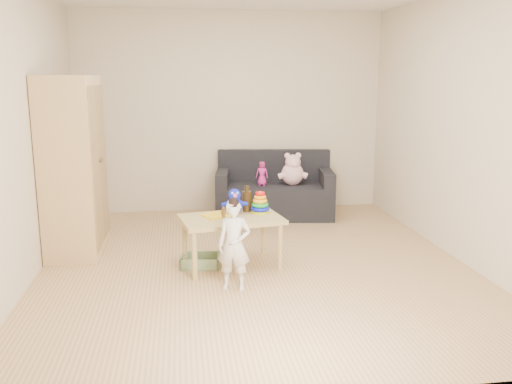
{
  "coord_description": "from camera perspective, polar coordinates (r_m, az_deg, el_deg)",
  "views": [
    {
      "loc": [
        -0.68,
        -4.9,
        1.75
      ],
      "look_at": [
        0.05,
        0.25,
        0.65
      ],
      "focal_mm": 38.0,
      "sensor_mm": 36.0,
      "label": 1
    }
  ],
  "objects": [
    {
      "name": "pink_bear",
      "position": [
        6.89,
        3.87,
        2.19
      ],
      "size": [
        0.36,
        0.33,
        0.35
      ],
      "primitive_type": null,
      "rotation": [
        0.0,
        0.0,
        -0.26
      ],
      "color": "#FFBBCA",
      "rests_on": "sofa"
    },
    {
      "name": "ring_stacker",
      "position": [
        5.18,
        0.43,
        -1.3
      ],
      "size": [
        0.18,
        0.18,
        0.21
      ],
      "color": "#BACB0A",
      "rests_on": "play_table"
    },
    {
      "name": "room",
      "position": [
        4.97,
        -0.17,
        6.74
      ],
      "size": [
        4.5,
        4.5,
        4.5
      ],
      "color": "tan",
      "rests_on": "ground"
    },
    {
      "name": "yellow_book",
      "position": [
        5.07,
        -4.27,
        -2.47
      ],
      "size": [
        0.29,
        0.29,
        0.02
      ],
      "primitive_type": "cube",
      "rotation": [
        0.0,
        0.0,
        0.52
      ],
      "color": "yellow",
      "rests_on": "play_table"
    },
    {
      "name": "toddler",
      "position": [
        4.54,
        -2.32,
        -5.72
      ],
      "size": [
        0.32,
        0.25,
        0.74
      ],
      "primitive_type": "imported",
      "rotation": [
        0.0,
        0.0,
        -0.27
      ],
      "color": "silver",
      "rests_on": "ground"
    },
    {
      "name": "storage_bin",
      "position": [
        5.19,
        -5.88,
        -7.21
      ],
      "size": [
        0.39,
        0.31,
        0.11
      ],
      "primitive_type": null,
      "rotation": [
        0.0,
        0.0,
        -0.12
      ],
      "color": "gray",
      "rests_on": "ground"
    },
    {
      "name": "wardrobe",
      "position": [
        5.74,
        -18.67,
        2.66
      ],
      "size": [
        0.49,
        0.98,
        1.77
      ],
      "primitive_type": "cube",
      "color": "#DFB37A",
      "rests_on": "ground"
    },
    {
      "name": "wooden_figure",
      "position": [
        4.97,
        -3.43,
        -2.18
      ],
      "size": [
        0.06,
        0.05,
        0.11
      ],
      "primitive_type": null,
      "rotation": [
        0.0,
        0.0,
        0.34
      ],
      "color": "brown",
      "rests_on": "play_table"
    },
    {
      "name": "sofa",
      "position": [
        6.96,
        1.94,
        -0.86
      ],
      "size": [
        1.56,
        0.93,
        0.41
      ],
      "primitive_type": "cube",
      "rotation": [
        0.0,
        0.0,
        -0.14
      ],
      "color": "black",
      "rests_on": "ground"
    },
    {
      "name": "blue_plush",
      "position": [
        5.14,
        -2.29,
        -0.93
      ],
      "size": [
        0.22,
        0.18,
        0.25
      ],
      "primitive_type": null,
      "rotation": [
        0.0,
        0.0,
        0.12
      ],
      "color": "#1623CB",
      "rests_on": "play_table"
    },
    {
      "name": "play_table",
      "position": [
        5.1,
        -2.6,
        -5.29
      ],
      "size": [
        1.01,
        0.73,
        0.48
      ],
      "primitive_type": "cube",
      "rotation": [
        0.0,
        0.0,
        0.18
      ],
      "color": "tan",
      "rests_on": "ground"
    },
    {
      "name": "brown_bottle",
      "position": [
        5.23,
        -0.97,
        -0.88
      ],
      "size": [
        0.09,
        0.09,
        0.25
      ],
      "color": "black",
      "rests_on": "play_table"
    },
    {
      "name": "doll",
      "position": [
        6.83,
        0.63,
        1.94
      ],
      "size": [
        0.17,
        0.14,
        0.3
      ],
      "primitive_type": "imported",
      "rotation": [
        0.0,
        0.0,
        -0.28
      ],
      "color": "#E12A9A",
      "rests_on": "sofa"
    }
  ]
}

